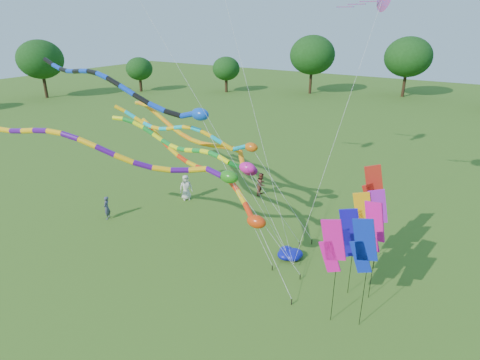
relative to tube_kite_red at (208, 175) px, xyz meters
The scene contains 19 objects.
ground 6.97m from the tube_kite_red, 54.10° to the right, with size 160.00×160.00×0.00m, color #2E5B18.
tree_ring 9.02m from the tube_kite_red, 40.29° to the right, with size 117.59×120.81×9.69m.
tube_kite_red is the anchor object (origin of this frame).
tube_kite_orange 3.40m from the tube_kite_red, 134.64° to the left, with size 14.82×4.36×7.12m.
tube_kite_purple 4.82m from the tube_kite_red, 106.87° to the right, with size 15.22×5.11×7.75m.
tube_kite_blue 6.66m from the tube_kite_red, 166.82° to the right, with size 18.12×1.65×10.27m.
tube_kite_cyan 2.41m from the tube_kite_red, 153.20° to the left, with size 12.16×2.65×7.68m.
tube_kite_green 2.04m from the tube_kite_red, 143.16° to the left, with size 13.19×1.07×6.71m.
banner_pole_blue_a 8.83m from the tube_kite_red, ahead, with size 1.15×0.36×4.48m.
banner_pole_violet 9.38m from the tube_kite_red, ahead, with size 1.11×0.51×4.54m.
banner_pole_blue_b 10.26m from the tube_kite_red, 16.91° to the right, with size 1.16×0.20×5.09m.
banner_pole_magenta_b 9.71m from the tube_kite_red, ahead, with size 1.14×0.38×4.91m.
banner_pole_red 9.04m from the tube_kite_red, 14.07° to the left, with size 1.09×0.54×5.49m.
banner_pole_orange 8.74m from the tube_kite_red, ahead, with size 1.14×0.39×4.37m.
banner_pole_magenta_a 9.31m from the tube_kite_red, 21.16° to the right, with size 1.16×0.23×4.91m.
blue_nylon_heap 6.57m from the tube_kite_red, ahead, with size 1.59×1.27×0.46m.
person_a 6.08m from the tube_kite_red, 144.02° to the left, with size 0.91×0.59×1.85m, color silver.
person_b 7.69m from the tube_kite_red, 164.19° to the right, with size 0.57×0.37×1.56m, color #3F4258.
person_c 7.34m from the tube_kite_red, 91.05° to the left, with size 0.83×0.65×1.71m, color #984537.
Camera 1 is at (9.48, -12.47, 12.23)m, focal length 30.00 mm.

